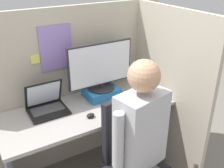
# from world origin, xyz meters

# --- Properties ---
(cubicle_panel_back) EXTENTS (1.95, 0.05, 1.53)m
(cubicle_panel_back) POSITION_xyz_m (-0.00, 0.63, 0.77)
(cubicle_panel_back) COLOR #B7AD99
(cubicle_panel_back) RESTS_ON ground
(cubicle_panel_right) EXTENTS (0.04, 1.23, 1.53)m
(cubicle_panel_right) POSITION_xyz_m (0.75, 0.24, 0.77)
(cubicle_panel_right) COLOR #B7AD99
(cubicle_panel_right) RESTS_ON ground
(desk) EXTENTS (1.45, 0.60, 0.73)m
(desk) POSITION_xyz_m (0.00, 0.30, 0.55)
(desk) COLOR #9E9993
(desk) RESTS_ON ground
(paper_box) EXTENTS (0.30, 0.25, 0.08)m
(paper_box) POSITION_xyz_m (0.22, 0.43, 0.77)
(paper_box) COLOR #236BAD
(paper_box) RESTS_ON desk
(monitor) EXTENTS (0.61, 0.24, 0.43)m
(monitor) POSITION_xyz_m (0.22, 0.43, 1.02)
(monitor) COLOR #232328
(monitor) RESTS_ON paper_box
(laptop) EXTENTS (0.31, 0.26, 0.26)m
(laptop) POSITION_xyz_m (-0.29, 0.43, 0.78)
(laptop) COLOR black
(laptop) RESTS_ON desk
(mouse) EXTENTS (0.07, 0.05, 0.03)m
(mouse) POSITION_xyz_m (-0.03, 0.16, 0.75)
(mouse) COLOR black
(mouse) RESTS_ON desk
(stapler) EXTENTS (0.05, 0.13, 0.05)m
(stapler) POSITION_xyz_m (0.61, 0.26, 0.76)
(stapler) COLOR #A31919
(stapler) RESTS_ON desk
(carrot_toy) EXTENTS (0.04, 0.12, 0.04)m
(carrot_toy) POSITION_xyz_m (0.11, 0.12, 0.75)
(carrot_toy) COLOR orange
(carrot_toy) RESTS_ON desk
(office_chair) EXTENTS (0.55, 0.59, 0.98)m
(office_chair) POSITION_xyz_m (0.13, -0.21, 0.50)
(office_chair) COLOR black
(office_chair) RESTS_ON ground
(person) EXTENTS (0.47, 0.49, 1.34)m
(person) POSITION_xyz_m (0.10, -0.37, 0.77)
(person) COLOR brown
(person) RESTS_ON ground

